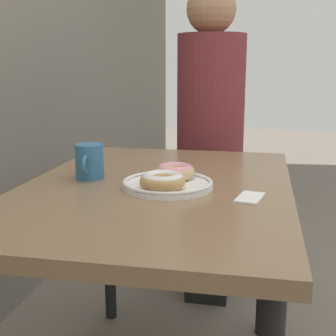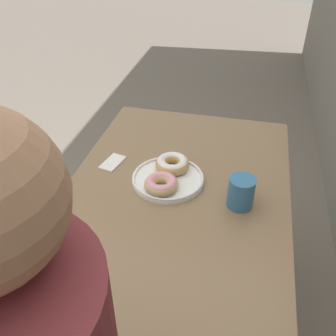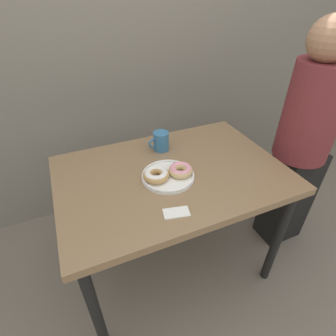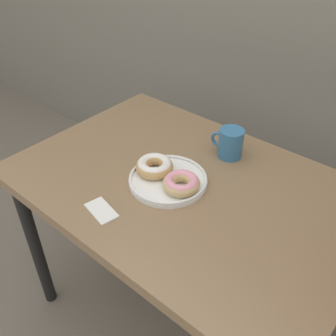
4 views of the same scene
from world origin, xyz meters
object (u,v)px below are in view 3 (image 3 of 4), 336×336
(donut_plate, at_px, (168,174))
(person_figure, at_px, (302,146))
(coffee_mug, at_px, (161,141))
(napkin, at_px, (176,213))
(dining_table, at_px, (172,184))

(donut_plate, height_order, person_figure, person_figure)
(donut_plate, xyz_separation_m, person_figure, (0.86, -0.03, -0.03))
(coffee_mug, bearing_deg, donut_plate, -104.92)
(person_figure, xyz_separation_m, napkin, (-0.92, -0.21, 0.01))
(dining_table, height_order, coffee_mug, coffee_mug)
(coffee_mug, relative_size, person_figure, 0.09)
(donut_plate, xyz_separation_m, napkin, (-0.06, -0.24, -0.02))
(person_figure, bearing_deg, coffee_mug, 159.70)
(dining_table, relative_size, coffee_mug, 9.29)
(person_figure, bearing_deg, napkin, -167.28)
(coffee_mug, distance_m, person_figure, 0.85)
(donut_plate, distance_m, napkin, 0.25)
(coffee_mug, xyz_separation_m, person_figure, (0.79, -0.29, -0.06))
(coffee_mug, distance_m, napkin, 0.52)
(napkin, bearing_deg, dining_table, 69.62)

